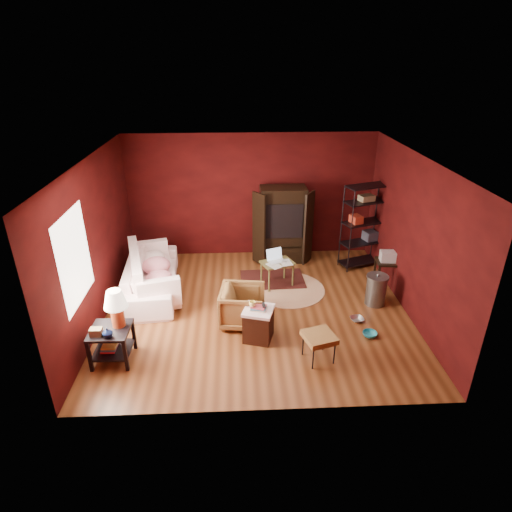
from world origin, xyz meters
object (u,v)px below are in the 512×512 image
Objects in this scene: side_table at (113,319)px; laptop_desk at (277,264)px; armchair at (243,305)px; tv_armoire at (283,224)px; sofa at (151,271)px; hamper at (258,323)px; wire_shelving at (364,223)px.

side_table is 3.45m from laptop_desk.
armchair is 2.73m from tv_armoire.
sofa is 3.06× the size of armchair.
laptop_desk is (0.47, 1.79, 0.18)m from hamper.
sofa is 2.15m from armchair.
armchair reaches higher than hamper.
armchair is at bearing 118.62° from hamper.
hamper is 0.35× the size of wire_shelving.
armchair is at bearing -111.69° from tv_armoire.
wire_shelving reaches higher than side_table.
side_table is at bearing -170.25° from hamper.
tv_armoire reaches higher than side_table.
side_table is 0.68× the size of tv_armoire.
tv_armoire is at bearing 49.04° from side_table.
hamper is 0.38× the size of tv_armoire.
side_table is at bearing -163.23° from laptop_desk.
tv_armoire reaches higher than hamper.
sofa is at bearing -155.56° from tv_armoire.
sofa is at bearing 140.43° from hamper.
wire_shelving reaches higher than hamper.
wire_shelving is at bearing -12.70° from tv_armoire.
side_table is (-1.96, -0.84, 0.32)m from armchair.
armchair is (1.77, -1.21, -0.07)m from sofa.
wire_shelving is (4.44, 0.94, 0.56)m from sofa.
side_table is 4.44m from tv_armoire.
wire_shelving is (1.95, 0.82, 0.54)m from laptop_desk.
side_table reaches higher than sofa.
hamper is at bearing -134.21° from sofa.
wire_shelving is at bearing 47.21° from hamper.
laptop_desk is (2.50, 0.11, 0.02)m from sofa.
hamper is 0.86× the size of laptop_desk.
hamper is 3.63m from wire_shelving.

